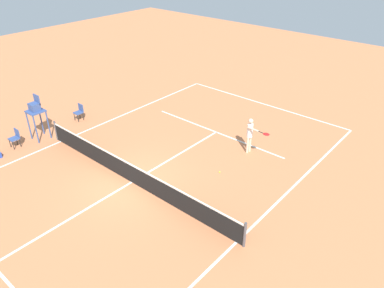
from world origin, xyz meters
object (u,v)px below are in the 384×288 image
object	(u,v)px
courtside_chair_near	(15,137)
courtside_chair_mid	(79,111)
tennis_ball	(220,172)
player_serving	(251,133)
umpire_chair	(36,111)

from	to	relation	value
courtside_chair_near	courtside_chair_mid	bearing A→B (deg)	-87.73
tennis_ball	courtside_chair_near	xyz separation A→B (m)	(9.25, 4.81, 0.50)
courtside_chair_near	tennis_ball	bearing A→B (deg)	-152.53
courtside_chair_mid	player_serving	bearing A→B (deg)	-160.73
tennis_ball	courtside_chair_mid	distance (m)	9.46
umpire_chair	courtside_chair_near	bearing A→B (deg)	82.80
courtside_chair_near	courtside_chair_mid	world-z (taller)	same
umpire_chair	courtside_chair_mid	distance (m)	2.85
player_serving	umpire_chair	world-z (taller)	umpire_chair
tennis_ball	courtside_chair_near	world-z (taller)	courtside_chair_near
player_serving	courtside_chair_mid	world-z (taller)	player_serving
player_serving	courtside_chair_near	distance (m)	11.74
courtside_chair_mid	umpire_chair	bearing A→B (deg)	96.86
umpire_chair	courtside_chair_mid	bearing A→B (deg)	-83.14
player_serving	tennis_ball	xyz separation A→B (m)	(0.03, 2.38, -1.06)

